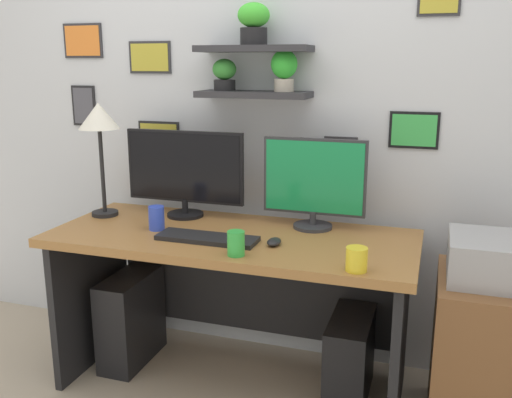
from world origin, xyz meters
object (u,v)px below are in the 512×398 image
desk (236,274)px  drawer_cabinet (489,357)px  coffee_mug (357,259)px  desk_lamp (99,124)px  computer_mouse (274,242)px  printer (500,259)px  keyboard (207,238)px  monitor_left (185,171)px  pen_cup (236,243)px  monitor_right (314,182)px  water_cup (157,218)px  computer_tower_right (350,358)px  computer_tower_left (131,318)px

desk → drawer_cabinet: (1.11, -0.05, -0.21)m
coffee_mug → desk: bearing=150.9°
desk_lamp → computer_mouse: bearing=-11.4°
computer_mouse → printer: 0.89m
keyboard → monitor_left: bearing=127.7°
desk → printer: (1.11, -0.05, 0.22)m
monitor_left → pen_cup: 0.67m
keyboard → computer_mouse: (0.29, 0.03, 0.01)m
keyboard → coffee_mug: coffee_mug is taller
monitor_right → water_cup: size_ratio=4.31×
monitor_left → desk: bearing=-26.6°
coffee_mug → printer: size_ratio=0.24×
water_cup → keyboard: bearing=-14.9°
computer_mouse → water_cup: 0.58m
computer_tower_right → keyboard: bearing=-162.7°
computer_mouse → drawer_cabinet: bearing=6.1°
desk → drawer_cabinet: bearing=-2.6°
monitor_right → computer_tower_left: bearing=-169.5°
monitor_left → monitor_right: (0.65, -0.00, -0.01)m
coffee_mug → computer_tower_left: coffee_mug is taller
desk_lamp → printer: size_ratio=1.47×
keyboard → drawer_cabinet: size_ratio=0.66×
pen_cup → computer_tower_right: pen_cup is taller
printer → computer_tower_left: size_ratio=0.83×
coffee_mug → computer_tower_right: size_ratio=0.22×
desk → monitor_left: monitor_left is taller
monitor_left → computer_tower_left: monitor_left is taller
desk → computer_mouse: (0.23, -0.14, 0.22)m
monitor_left → drawer_cabinet: 1.58m
water_cup → computer_tower_right: bearing=7.3°
coffee_mug → computer_tower_left: 1.34m
water_cup → computer_tower_left: size_ratio=0.24×
monitor_right → desk_lamp: desk_lamp is taller
desk_lamp → pen_cup: bearing=-23.2°
water_cup → drawer_cabinet: size_ratio=0.16×
desk → water_cup: water_cup is taller
desk_lamp → computer_tower_left: size_ratio=1.22×
computer_tower_left → drawer_cabinet: bearing=-1.6°
coffee_mug → water_cup: (-0.95, 0.24, 0.01)m
monitor_left → coffee_mug: bearing=-28.2°
computer_tower_right → coffee_mug: bearing=-80.9°
pen_cup → keyboard: bearing=142.6°
drawer_cabinet → computer_tower_right: size_ratio=1.68×
computer_mouse → pen_cup: (-0.11, -0.17, 0.04)m
desk → desk_lamp: size_ratio=2.92×
water_cup → computer_tower_left: bearing=157.3°
coffee_mug → drawer_cabinet: coffee_mug is taller
monitor_left → desk_lamp: size_ratio=1.09×
desk_lamp → computer_tower_right: (1.25, -0.03, -1.01)m
drawer_cabinet → computer_tower_left: bearing=178.4°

